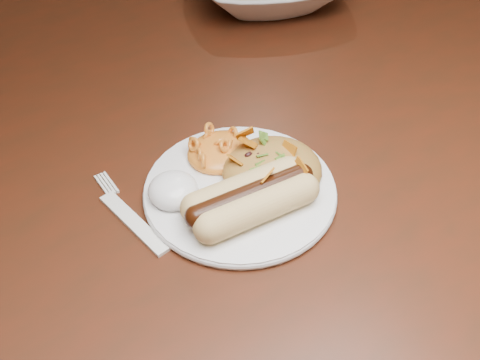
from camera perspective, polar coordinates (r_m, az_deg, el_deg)
table at (r=0.75m, az=-7.39°, el=1.60°), size 1.60×0.90×0.75m
plate at (r=0.58m, az=0.00°, el=-1.08°), size 0.25×0.25×0.01m
hotdog at (r=0.54m, az=1.12°, el=-1.78°), size 0.12×0.07×0.03m
mac_and_cheese at (r=0.60m, az=-2.01°, el=3.60°), size 0.08×0.07×0.03m
sour_cream at (r=0.56m, az=-6.86°, el=-0.53°), size 0.05×0.05×0.03m
taco_salad at (r=0.57m, az=3.34°, el=1.78°), size 0.11×0.10×0.05m
fork at (r=0.56m, az=-10.71°, el=-4.28°), size 0.04×0.12×0.00m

